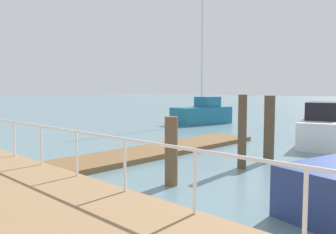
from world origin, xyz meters
name	(u,v)px	position (x,y,z in m)	size (l,w,h in m)	color
floating_dock	(159,150)	(1.80, 7.73, 0.09)	(10.60, 2.00, 0.18)	brown
boardwalk_railing	(27,131)	(-3.15, 8.18, 1.25)	(0.06, 26.62, 1.08)	white
dock_piling_2	(242,132)	(1.70, 4.01, 1.14)	(0.27, 0.27, 2.28)	brown
dock_piling_3	(269,128)	(3.33, 3.93, 1.12)	(0.36, 0.36, 2.24)	brown
dock_piling_4	(171,151)	(-1.18, 4.33, 0.88)	(0.33, 0.33, 1.75)	brown
moored_boat_1	(202,113)	(11.89, 13.35, 0.79)	(4.66, 2.63, 10.13)	#1E6B8C
moored_boat_2	(324,127)	(8.83, 3.95, 0.73)	(6.50, 2.99, 1.91)	white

